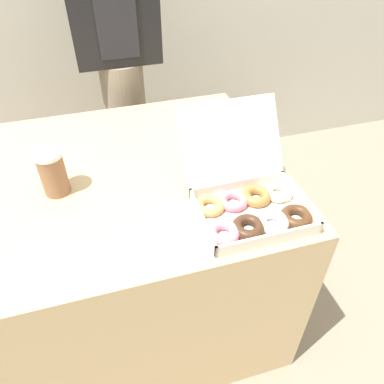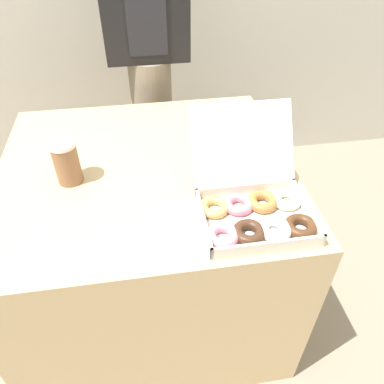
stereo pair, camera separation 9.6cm
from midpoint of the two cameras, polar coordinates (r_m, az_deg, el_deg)
name	(u,v)px [view 2 (the right image)]	position (r m, az deg, el deg)	size (l,w,h in m)	color
ground_plane	(158,297)	(1.82, -3.68, -15.69)	(14.00, 14.00, 0.00)	gray
table	(152,242)	(1.52, -4.28, -7.75)	(0.98, 0.90, 0.76)	tan
donut_box	(253,206)	(1.07, 11.86, -2.23)	(0.33, 0.37, 0.24)	white
coffee_cup	(65,162)	(1.20, -16.61, 4.30)	(0.08, 0.08, 0.14)	#8C6042
person_customer	(147,50)	(1.78, -5.22, 20.68)	(0.36, 0.20, 1.63)	gray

